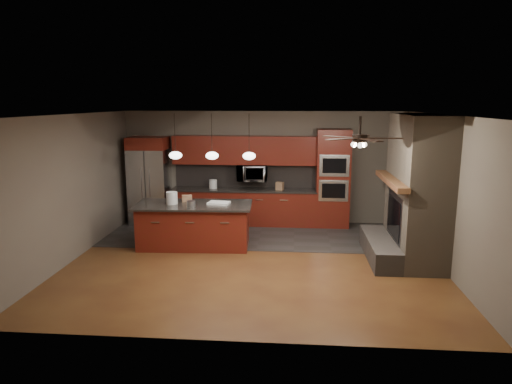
# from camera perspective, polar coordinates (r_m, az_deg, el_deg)

# --- Properties ---
(ground) EXTENTS (7.00, 7.00, 0.00)m
(ground) POSITION_cam_1_polar(r_m,az_deg,el_deg) (8.91, -0.29, -8.66)
(ground) COLOR brown
(ground) RESTS_ON ground
(ceiling) EXTENTS (7.00, 6.00, 0.02)m
(ceiling) POSITION_cam_1_polar(r_m,az_deg,el_deg) (8.38, -0.31, 9.66)
(ceiling) COLOR white
(ceiling) RESTS_ON back_wall
(back_wall) EXTENTS (7.00, 0.02, 2.80)m
(back_wall) POSITION_cam_1_polar(r_m,az_deg,el_deg) (11.48, 0.99, 3.09)
(back_wall) COLOR #625B4F
(back_wall) RESTS_ON ground
(right_wall) EXTENTS (0.02, 6.00, 2.80)m
(right_wall) POSITION_cam_1_polar(r_m,az_deg,el_deg) (8.94, 22.65, -0.15)
(right_wall) COLOR #625B4F
(right_wall) RESTS_ON ground
(left_wall) EXTENTS (0.02, 6.00, 2.80)m
(left_wall) POSITION_cam_1_polar(r_m,az_deg,el_deg) (9.49, -21.86, 0.53)
(left_wall) COLOR #625B4F
(left_wall) RESTS_ON ground
(slate_tile_patch) EXTENTS (7.00, 2.40, 0.01)m
(slate_tile_patch) POSITION_cam_1_polar(r_m,az_deg,el_deg) (10.61, 0.55, -5.32)
(slate_tile_patch) COLOR #2E2B29
(slate_tile_patch) RESTS_ON ground
(fireplace_column) EXTENTS (1.30, 2.10, 2.80)m
(fireplace_column) POSITION_cam_1_polar(r_m,az_deg,el_deg) (9.21, 19.11, -0.24)
(fireplace_column) COLOR #6D5F4E
(fireplace_column) RESTS_ON ground
(back_cabinetry) EXTENTS (3.59, 0.64, 2.20)m
(back_cabinetry) POSITION_cam_1_polar(r_m,az_deg,el_deg) (11.35, -1.49, 0.40)
(back_cabinetry) COLOR #611511
(back_cabinetry) RESTS_ON ground
(oven_tower) EXTENTS (0.80, 0.63, 2.38)m
(oven_tower) POSITION_cam_1_polar(r_m,az_deg,el_deg) (11.23, 9.58, 1.67)
(oven_tower) COLOR #611511
(oven_tower) RESTS_ON ground
(microwave) EXTENTS (0.73, 0.41, 0.50)m
(microwave) POSITION_cam_1_polar(r_m,az_deg,el_deg) (11.27, -0.49, 2.42)
(microwave) COLOR silver
(microwave) RESTS_ON back_cabinetry
(refrigerator) EXTENTS (0.94, 0.75, 2.18)m
(refrigerator) POSITION_cam_1_polar(r_m,az_deg,el_deg) (11.69, -13.15, 1.39)
(refrigerator) COLOR silver
(refrigerator) RESTS_ON ground
(kitchen_island) EXTENTS (2.48, 1.21, 0.92)m
(kitchen_island) POSITION_cam_1_polar(r_m,az_deg,el_deg) (9.76, -7.74, -4.11)
(kitchen_island) COLOR #611511
(kitchen_island) RESTS_ON ground
(white_bucket) EXTENTS (0.30, 0.30, 0.26)m
(white_bucket) POSITION_cam_1_polar(r_m,az_deg,el_deg) (9.70, -10.48, -0.74)
(white_bucket) COLOR silver
(white_bucket) RESTS_ON kitchen_island
(paint_can) EXTENTS (0.20, 0.20, 0.12)m
(paint_can) POSITION_cam_1_polar(r_m,az_deg,el_deg) (9.42, -8.10, -1.45)
(paint_can) COLOR #A7A7AB
(paint_can) RESTS_ON kitchen_island
(paint_tray) EXTENTS (0.48, 0.37, 0.04)m
(paint_tray) POSITION_cam_1_polar(r_m,az_deg,el_deg) (9.59, -4.67, -1.38)
(paint_tray) COLOR white
(paint_tray) RESTS_ON kitchen_island
(cardboard_box) EXTENTS (0.25, 0.21, 0.13)m
(cardboard_box) POSITION_cam_1_polar(r_m,az_deg,el_deg) (9.91, -8.63, -0.78)
(cardboard_box) COLOR #986E4E
(cardboard_box) RESTS_ON kitchen_island
(counter_bucket) EXTENTS (0.23, 0.23, 0.22)m
(counter_bucket) POSITION_cam_1_polar(r_m,az_deg,el_deg) (11.40, -5.38, 0.99)
(counter_bucket) COLOR white
(counter_bucket) RESTS_ON back_cabinetry
(counter_box) EXTENTS (0.21, 0.19, 0.19)m
(counter_box) POSITION_cam_1_polar(r_m,az_deg,el_deg) (11.18, 2.99, 0.76)
(counter_box) COLOR #8E6949
(counter_box) RESTS_ON back_cabinetry
(pendant_left) EXTENTS (0.26, 0.26, 0.92)m
(pendant_left) POSITION_cam_1_polar(r_m,az_deg,el_deg) (9.41, -10.02, 4.57)
(pendant_left) COLOR black
(pendant_left) RESTS_ON ceiling
(pendant_center) EXTENTS (0.26, 0.26, 0.92)m
(pendant_center) POSITION_cam_1_polar(r_m,az_deg,el_deg) (9.25, -5.51, 4.57)
(pendant_center) COLOR black
(pendant_center) RESTS_ON ceiling
(pendant_right) EXTENTS (0.26, 0.26, 0.92)m
(pendant_right) POSITION_cam_1_polar(r_m,az_deg,el_deg) (9.15, -0.86, 4.55)
(pendant_right) COLOR black
(pendant_right) RESTS_ON ceiling
(ceiling_fan) EXTENTS (1.27, 1.33, 0.41)m
(ceiling_fan) POSITION_cam_1_polar(r_m,az_deg,el_deg) (7.64, 12.83, 6.65)
(ceiling_fan) COLOR black
(ceiling_fan) RESTS_ON ceiling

